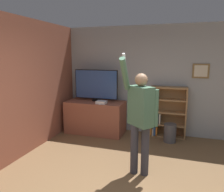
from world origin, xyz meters
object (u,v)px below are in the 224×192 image
person (140,115)px  waste_bin (170,133)px  television (96,85)px  game_console (101,102)px  bookshelf (165,112)px

person → waste_bin: (0.41, 1.59, -0.81)m
television → person: 2.28m
television → game_console: bearing=-47.4°
game_console → person: 1.92m
game_console → waste_bin: bearing=4.2°
game_console → person: (1.22, -1.47, 0.17)m
television → waste_bin: size_ratio=2.68×
game_console → bookshelf: bookshelf is taller
game_console → waste_bin: game_console is taller
game_console → person: size_ratio=0.12×
game_console → waste_bin: 1.76m
television → person: person is taller
game_console → person: bearing=-50.3°
television → game_console: television is taller
television → bookshelf: television is taller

